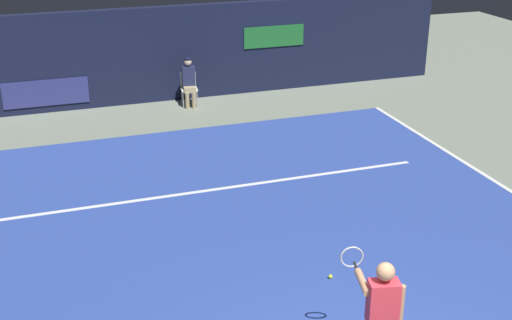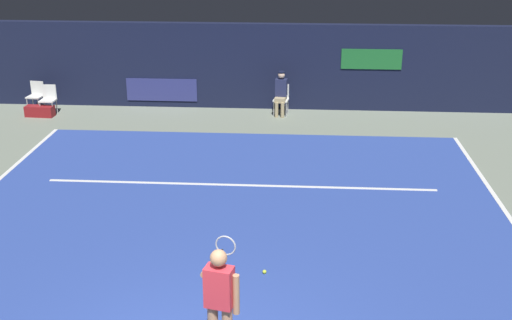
% 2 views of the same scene
% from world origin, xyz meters
% --- Properties ---
extents(ground_plane, '(33.74, 33.74, 0.00)m').
position_xyz_m(ground_plane, '(0.00, 4.57, 0.00)').
color(ground_plane, gray).
extents(court_surface, '(11.08, 11.14, 0.01)m').
position_xyz_m(court_surface, '(0.00, 4.57, 0.01)').
color(court_surface, '#2D479E').
rests_on(court_surface, ground).
extents(line_sideline_left, '(0.10, 11.14, 0.01)m').
position_xyz_m(line_sideline_left, '(5.49, 4.57, 0.01)').
color(line_sideline_left, white).
rests_on(line_sideline_left, court_surface).
extents(line_service, '(8.64, 0.10, 0.01)m').
position_xyz_m(line_service, '(0.00, 6.52, 0.01)').
color(line_service, white).
rests_on(line_service, court_surface).
extents(back_wall, '(17.04, 0.33, 2.60)m').
position_xyz_m(back_wall, '(-0.00, 12.78, 1.30)').
color(back_wall, '#141933').
rests_on(back_wall, ground).
extents(tennis_player, '(0.51, 1.02, 1.73)m').
position_xyz_m(tennis_player, '(0.29, 0.46, 0.99)').
color(tennis_player, tan).
rests_on(tennis_player, ground).
extents(line_judge_on_chair, '(0.49, 0.56, 1.32)m').
position_xyz_m(line_judge_on_chair, '(0.74, 12.00, 0.69)').
color(line_judge_on_chair, white).
rests_on(line_judge_on_chair, ground).
extents(tennis_ball, '(0.07, 0.07, 0.07)m').
position_xyz_m(tennis_ball, '(0.75, 2.79, 0.05)').
color(tennis_ball, '#CCE033').
rests_on(tennis_ball, court_surface).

